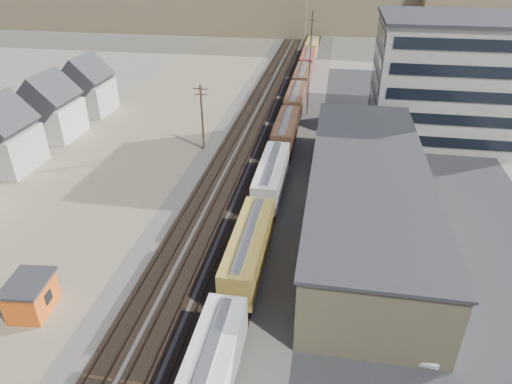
% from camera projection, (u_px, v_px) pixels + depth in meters
% --- Properties ---
extents(ballast_bed, '(18.00, 200.00, 0.06)m').
position_uv_depth(ballast_bed, '(266.00, 133.00, 75.92)').
color(ballast_bed, '#4C4742').
rests_on(ballast_bed, ground).
extents(dirt_yard, '(24.00, 180.00, 0.03)m').
position_uv_depth(dirt_yard, '(129.00, 149.00, 70.31)').
color(dirt_yard, '#7A6A54').
rests_on(dirt_yard, ground).
extents(asphalt_lot, '(26.00, 120.00, 0.04)m').
position_uv_depth(asphalt_lot, '(415.00, 186.00, 59.75)').
color(asphalt_lot, '#232326').
rests_on(asphalt_lot, ground).
extents(rail_tracks, '(11.40, 200.00, 0.24)m').
position_uv_depth(rail_tracks, '(263.00, 132.00, 75.96)').
color(rail_tracks, black).
rests_on(rail_tracks, ground).
extents(freight_train, '(3.00, 119.74, 4.46)m').
position_uv_depth(freight_train, '(291.00, 114.00, 75.76)').
color(freight_train, black).
rests_on(freight_train, ground).
extents(warehouse, '(12.40, 40.40, 7.25)m').
position_uv_depth(warehouse, '(366.00, 194.00, 50.42)').
color(warehouse, tan).
rests_on(warehouse, ground).
extents(office_tower, '(22.60, 18.60, 18.45)m').
position_uv_depth(office_tower, '(448.00, 78.00, 71.50)').
color(office_tower, '#9E998E').
rests_on(office_tower, ground).
extents(utility_pole_north, '(2.20, 0.32, 10.00)m').
position_uv_depth(utility_pole_north, '(202.00, 116.00, 67.73)').
color(utility_pole_north, '#382619').
rests_on(utility_pole_north, ground).
extents(radio_mast, '(1.20, 0.16, 18.00)m').
position_uv_depth(radio_mast, '(310.00, 65.00, 79.18)').
color(radio_mast, black).
rests_on(radio_mast, ground).
extents(maintenance_shed, '(3.83, 4.73, 3.23)m').
position_uv_depth(maintenance_shed, '(31.00, 296.00, 39.11)').
color(maintenance_shed, '#DD5714').
rests_on(maintenance_shed, ground).
extents(parked_car_white, '(1.75, 4.32, 1.39)m').
position_uv_depth(parked_car_white, '(427.00, 343.00, 35.77)').
color(parked_car_white, silver).
rests_on(parked_car_white, ground).
extents(parked_car_blue, '(5.64, 4.51, 1.43)m').
position_uv_depth(parked_car_blue, '(391.00, 147.00, 69.16)').
color(parked_car_blue, '#171E51').
rests_on(parked_car_blue, ground).
extents(parked_car_far, '(2.18, 4.71, 1.56)m').
position_uv_depth(parked_car_far, '(438.00, 123.00, 77.85)').
color(parked_car_far, silver).
rests_on(parked_car_far, ground).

